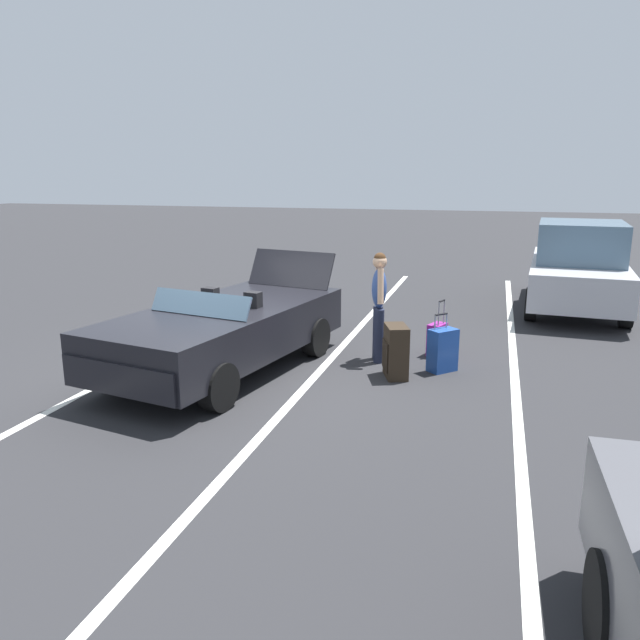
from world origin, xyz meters
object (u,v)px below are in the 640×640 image
(suitcase_large_black, at_px, (396,352))
(suitcase_small_carryon, at_px, (437,339))
(convertible_car, at_px, (216,335))
(suitcase_medium_bright, at_px, (443,350))
(parked_sedan_far, at_px, (578,267))
(traveler_person, at_px, (379,301))

(suitcase_large_black, height_order, suitcase_small_carryon, suitcase_small_carryon)
(convertible_car, bearing_deg, suitcase_small_carryon, 133.70)
(suitcase_large_black, bearing_deg, suitcase_medium_bright, -163.79)
(suitcase_large_black, xyz_separation_m, suitcase_medium_bright, (-0.45, 0.61, -0.06))
(suitcase_medium_bright, bearing_deg, parked_sedan_far, 107.90)
(suitcase_large_black, height_order, parked_sedan_far, parked_sedan_far)
(suitcase_large_black, relative_size, traveler_person, 0.45)
(suitcase_small_carryon, relative_size, traveler_person, 0.54)
(suitcase_medium_bright, relative_size, traveler_person, 0.51)
(suitcase_medium_bright, distance_m, traveler_person, 1.19)
(suitcase_medium_bright, relative_size, suitcase_small_carryon, 0.95)
(convertible_car, xyz_separation_m, suitcase_large_black, (-0.62, 2.43, -0.22))
(convertible_car, distance_m, suitcase_medium_bright, 3.23)
(suitcase_large_black, distance_m, parked_sedan_far, 6.12)
(convertible_car, relative_size, suitcase_medium_bright, 5.27)
(convertible_car, height_order, suitcase_medium_bright, convertible_car)
(traveler_person, relative_size, parked_sedan_far, 0.36)
(parked_sedan_far, bearing_deg, suitcase_medium_bright, 159.30)
(suitcase_medium_bright, bearing_deg, convertible_car, -117.70)
(suitcase_medium_bright, distance_m, parked_sedan_far, 5.46)
(suitcase_small_carryon, height_order, traveler_person, traveler_person)
(suitcase_large_black, bearing_deg, convertible_car, -5.79)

